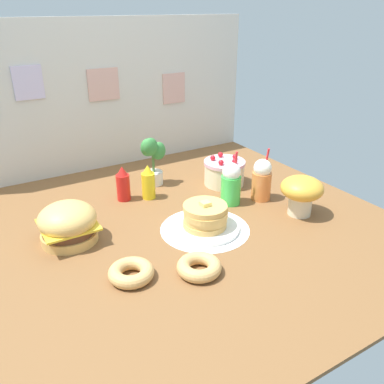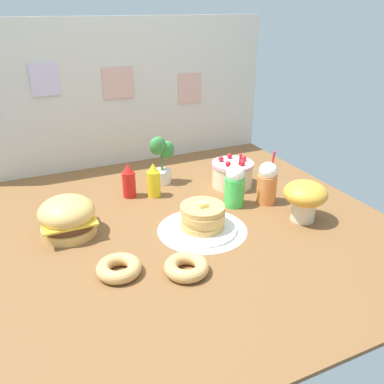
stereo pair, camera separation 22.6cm
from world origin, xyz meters
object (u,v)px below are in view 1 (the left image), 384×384
Objects in this scene: pancake_stack at (205,218)px; mushroom_stool at (302,192)px; burger at (68,224)px; mustard_bottle at (148,183)px; cream_soda_cup at (231,184)px; donut_pink_glaze at (131,272)px; donut_chocolate at (199,267)px; potted_plant at (153,159)px; layer_cake at (224,172)px; orange_float_cup at (262,180)px; ketchup_bottle at (123,184)px.

pancake_stack is 0.59m from mushroom_stool.
mustard_bottle is (0.57, 0.25, 0.00)m from burger.
cream_soda_cup is (0.40, -0.33, 0.03)m from mustard_bottle.
donut_pink_glaze is 1.00× the size of donut_chocolate.
pancake_stack is at bearing 53.40° from donut_chocolate.
potted_plant is at bearing 75.30° from donut_chocolate.
layer_cake is at bearing 9.47° from burger.
cream_soda_cup is at bearing 31.49° from pancake_stack.
cream_soda_cup is at bearing 166.42° from orange_float_cup.
cream_soda_cup reaches higher than donut_pink_glaze.
potted_plant is (0.03, 0.70, 0.12)m from pancake_stack.
cream_soda_cup is at bearing -117.42° from layer_cake.
ketchup_bottle is 0.67× the size of cream_soda_cup.
mustard_bottle is at bearing -21.86° from ketchup_bottle.
donut_pink_glaze is (-0.52, -0.20, -0.03)m from pancake_stack.
ketchup_bottle is 0.83m from donut_pink_glaze.
burger reaches higher than donut_pink_glaze.
orange_float_cup reaches higher than mushroom_stool.
burger is at bearing -148.17° from potted_plant.
mushroom_stool is at bearing -77.25° from orange_float_cup.
layer_cake is at bearing -10.47° from ketchup_bottle.
pancake_stack is 1.70× the size of ketchup_bottle.
mustard_bottle reaches higher than donut_chocolate.
layer_cake is 1.25× the size of ketchup_bottle.
cream_soda_cup is 1.61× the size of donut_chocolate.
donut_pink_glaze is at bearing -159.14° from pancake_stack.
potted_plant reaches higher than ketchup_bottle.
mustard_bottle reaches higher than layer_cake.
mustard_bottle is 0.91× the size of mushroom_stool.
orange_float_cup is (0.60, -0.38, 0.03)m from mustard_bottle.
donut_chocolate is (-0.68, -0.77, -0.05)m from layer_cake.
donut_pink_glaze is 0.61× the size of potted_plant.
layer_cake is 1.03m from donut_chocolate.
orange_float_cup is (1.18, -0.12, 0.03)m from burger.
potted_plant is (-0.48, 0.56, 0.05)m from orange_float_cup.
mushroom_stool is (1.24, -0.40, 0.04)m from burger.
pancake_stack is 0.53m from mustard_bottle.
burger is 0.82m from potted_plant.
ketchup_bottle reaches higher than donut_pink_glaze.
ketchup_bottle is 0.90m from donut_chocolate.
mustard_bottle is 0.71m from orange_float_cup.
layer_cake is (0.44, 0.45, 0.02)m from pancake_stack.
donut_pink_glaze is at bearing -120.87° from mustard_bottle.
pancake_stack is 0.56m from donut_pink_glaze.
burger is at bearing 173.98° from orange_float_cup.
burger is at bearing 175.57° from cream_soda_cup.
mushroom_stool is (0.13, -0.59, 0.06)m from layer_cake.
donut_pink_glaze is 1.10m from mushroom_stool.
potted_plant is (0.70, 0.43, 0.08)m from burger.
ketchup_bottle is 0.67m from cream_soda_cup.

